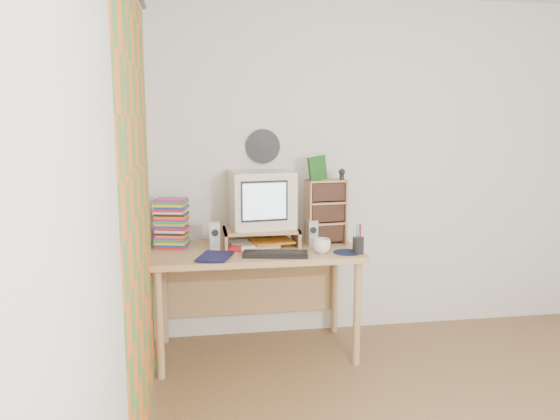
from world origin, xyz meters
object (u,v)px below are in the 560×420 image
object	(u,v)px
desk	(255,266)
cd_rack	(326,212)
dvd_stack	(172,227)
mug	(322,246)
diary	(200,254)
crt_monitor	(261,200)
keyboard	(275,254)

from	to	relation	value
desk	cd_rack	world-z (taller)	cd_rack
dvd_stack	desk	bearing A→B (deg)	6.98
mug	diary	distance (m)	0.79
desk	cd_rack	xyz separation A→B (m)	(0.52, 0.05, 0.36)
dvd_stack	mug	distance (m)	1.04
crt_monitor	desk	bearing A→B (deg)	-133.01
keyboard	mug	bearing A→B (deg)	18.37
desk	crt_monitor	xyz separation A→B (m)	(0.06, 0.09, 0.45)
crt_monitor	cd_rack	xyz separation A→B (m)	(0.45, -0.04, -0.09)
desk	mug	bearing A→B (deg)	-30.54
mug	diary	xyz separation A→B (m)	(-0.79, -0.00, -0.02)
cd_rack	diary	xyz separation A→B (m)	(-0.89, -0.30, -0.20)
mug	diary	bearing A→B (deg)	-179.77
dvd_stack	cd_rack	distance (m)	1.08
desk	dvd_stack	bearing A→B (deg)	173.13
crt_monitor	dvd_stack	distance (m)	0.65
keyboard	cd_rack	size ratio (longest dim) A/B	0.92
keyboard	cd_rack	bearing A→B (deg)	50.06
desk	keyboard	xyz separation A→B (m)	(0.10, -0.29, 0.15)
crt_monitor	dvd_stack	xyz separation A→B (m)	(-0.63, -0.02, -0.17)
crt_monitor	mug	bearing A→B (deg)	-50.54
crt_monitor	cd_rack	bearing A→B (deg)	-12.59
dvd_stack	cd_rack	xyz separation A→B (m)	(1.08, -0.02, 0.08)
cd_rack	desk	bearing A→B (deg)	179.24
dvd_stack	diary	size ratio (longest dim) A/B	1.24
desk	diary	distance (m)	0.48
desk	diary	xyz separation A→B (m)	(-0.38, -0.25, 0.16)
desk	mug	distance (m)	0.52
cd_rack	dvd_stack	bearing A→B (deg)	173.00
desk	dvd_stack	world-z (taller)	dvd_stack
dvd_stack	diary	distance (m)	0.39
cd_rack	diary	size ratio (longest dim) A/B	1.93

